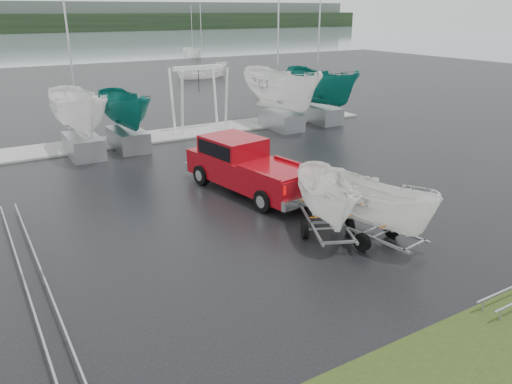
# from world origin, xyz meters

# --- Properties ---
(ground_plane) EXTENTS (120.00, 120.00, 0.00)m
(ground_plane) POSITION_xyz_m (0.00, 0.00, 0.00)
(ground_plane) COLOR black
(ground_plane) RESTS_ON ground
(lake) EXTENTS (300.00, 300.00, 0.00)m
(lake) POSITION_xyz_m (0.00, 100.00, -0.01)
(lake) COLOR gray
(lake) RESTS_ON ground
(dock) EXTENTS (30.00, 3.00, 0.12)m
(dock) POSITION_xyz_m (0.00, 13.00, 0.05)
(dock) COLOR gray
(dock) RESTS_ON ground
(pickup_truck) EXTENTS (3.25, 6.85, 2.19)m
(pickup_truck) POSITION_xyz_m (0.13, 2.03, 1.14)
(pickup_truck) COLOR maroon
(pickup_truck) RESTS_ON ground
(trailer_hitched) EXTENTS (2.01, 3.74, 5.13)m
(trailer_hitched) POSITION_xyz_m (1.22, -4.70, 2.78)
(trailer_hitched) COLOR #94969C
(trailer_hitched) RESTS_ON ground
(trailer_parked) EXTENTS (2.54, 3.77, 4.98)m
(trailer_parked) POSITION_xyz_m (0.26, -3.42, 2.70)
(trailer_parked) COLOR #94969C
(trailer_parked) RESTS_ON ground
(boat_hoist) EXTENTS (3.30, 2.18, 4.12)m
(boat_hoist) POSITION_xyz_m (3.12, 13.00, 2.67)
(boat_hoist) COLOR silver
(boat_hoist) RESTS_ON ground
(keelboat_0) EXTENTS (2.46, 3.20, 10.63)m
(keelboat_0) POSITION_xyz_m (-4.62, 11.00, 3.91)
(keelboat_0) COLOR #94969C
(keelboat_0) RESTS_ON ground
(keelboat_1) EXTENTS (2.15, 3.20, 6.80)m
(keelboat_1) POSITION_xyz_m (-2.15, 11.20, 3.36)
(keelboat_1) COLOR #94969C
(keelboat_1) RESTS_ON ground
(keelboat_2) EXTENTS (2.85, 3.20, 11.03)m
(keelboat_2) POSITION_xyz_m (7.99, 11.00, 4.54)
(keelboat_2) COLOR #94969C
(keelboat_2) RESTS_ON ground
(keelboat_3) EXTENTS (2.64, 3.20, 10.81)m
(keelboat_3) POSITION_xyz_m (11.43, 11.30, 4.20)
(keelboat_3) COLOR #94969C
(keelboat_3) RESTS_ON ground
(mast_rack_0) EXTENTS (0.56, 6.50, 0.06)m
(mast_rack_0) POSITION_xyz_m (-9.00, 1.00, 0.35)
(mast_rack_0) COLOR #94969C
(mast_rack_0) RESTS_ON ground
(mast_rack_1) EXTENTS (0.56, 6.50, 0.06)m
(mast_rack_1) POSITION_xyz_m (-9.00, -5.00, 0.35)
(mast_rack_1) COLOR #94969C
(mast_rack_1) RESTS_ON ground
(moored_boat_2) EXTENTS (2.72, 2.66, 11.26)m
(moored_boat_2) POSITION_xyz_m (14.69, 37.24, 0.01)
(moored_boat_2) COLOR white
(moored_boat_2) RESTS_ON ground
(moored_boat_3) EXTENTS (2.64, 2.69, 11.19)m
(moored_boat_3) POSITION_xyz_m (24.69, 62.21, 0.01)
(moored_boat_3) COLOR white
(moored_boat_3) RESTS_ON ground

